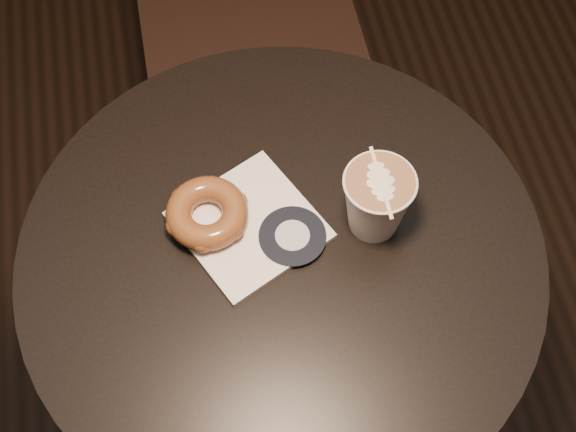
{
  "coord_description": "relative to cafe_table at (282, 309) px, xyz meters",
  "views": [
    {
      "loc": [
        -0.08,
        -0.47,
        1.69
      ],
      "look_at": [
        0.01,
        0.03,
        0.79
      ],
      "focal_mm": 50.0,
      "sensor_mm": 36.0,
      "label": 1
    }
  ],
  "objects": [
    {
      "name": "doughnut",
      "position": [
        -0.09,
        0.06,
        0.23
      ],
      "size": [
        0.11,
        0.11,
        0.04
      ],
      "primitive_type": "torus",
      "color": "brown",
      "rests_on": "pastry_bag"
    },
    {
      "name": "cafe_table",
      "position": [
        0.0,
        0.0,
        0.0
      ],
      "size": [
        0.7,
        0.7,
        0.75
      ],
      "color": "black",
      "rests_on": "ground"
    },
    {
      "name": "latte_cup",
      "position": [
        0.13,
        0.02,
        0.25
      ],
      "size": [
        0.09,
        0.09,
        0.1
      ],
      "primitive_type": null,
      "color": "silver",
      "rests_on": "cafe_table"
    },
    {
      "name": "pastry_bag",
      "position": [
        -0.04,
        0.04,
        0.2
      ],
      "size": [
        0.22,
        0.22,
        0.01
      ],
      "primitive_type": "cube",
      "rotation": [
        0.0,
        0.0,
        0.45
      ],
      "color": "white",
      "rests_on": "cafe_table"
    }
  ]
}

